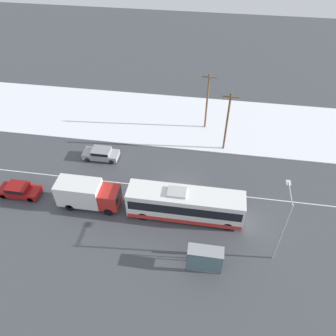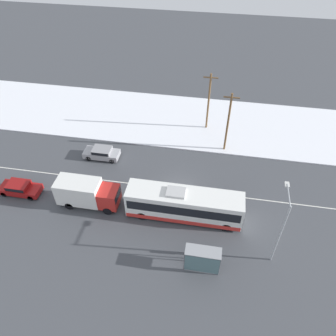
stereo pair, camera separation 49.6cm
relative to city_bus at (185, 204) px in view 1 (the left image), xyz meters
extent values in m
plane|color=#424449|center=(-1.09, 3.49, -1.65)|extent=(120.00, 120.00, 0.00)
cube|color=white|center=(-1.09, 16.62, -1.59)|extent=(80.00, 12.54, 0.12)
cube|color=silver|center=(-1.09, 3.49, -1.65)|extent=(60.00, 0.12, 0.00)
cube|color=white|center=(0.00, 0.00, 0.06)|extent=(11.30, 2.55, 2.87)
cube|color=black|center=(0.00, 0.00, 0.40)|extent=(10.85, 2.57, 1.09)
cube|color=red|center=(0.00, 0.00, -1.12)|extent=(11.19, 2.57, 0.52)
cube|color=#B2B2B2|center=(-0.84, 0.00, 1.61)|extent=(1.80, 1.40, 0.24)
cylinder|color=black|center=(4.26, -1.14, -1.15)|extent=(1.00, 0.28, 1.00)
cylinder|color=black|center=(4.26, 1.13, -1.15)|extent=(1.00, 0.28, 1.00)
cylinder|color=black|center=(-4.05, -1.14, -1.15)|extent=(1.00, 0.28, 1.00)
cylinder|color=black|center=(-4.05, 1.13, -1.15)|extent=(1.00, 0.28, 1.00)
cube|color=silver|center=(-10.75, -0.08, 0.09)|extent=(4.39, 2.30, 2.51)
cube|color=red|center=(-7.60, -0.08, -0.18)|extent=(1.90, 2.18, 1.95)
cube|color=black|center=(-6.67, -0.08, 0.21)|extent=(0.06, 1.96, 0.86)
cylinder|color=black|center=(-7.60, -1.10, -1.20)|extent=(0.90, 0.26, 0.90)
cylinder|color=black|center=(-7.60, 0.94, -1.20)|extent=(0.90, 0.26, 0.90)
cylinder|color=black|center=(-11.62, -1.10, -1.20)|extent=(0.90, 0.26, 0.90)
cylinder|color=black|center=(-11.62, 0.94, -1.20)|extent=(0.90, 0.26, 0.90)
cube|color=#9E9EA3|center=(-10.94, 7.23, -1.09)|extent=(4.22, 1.80, 0.69)
cube|color=gray|center=(-10.83, 7.23, -0.52)|extent=(2.19, 1.66, 0.46)
cube|color=black|center=(-10.83, 7.23, -0.51)|extent=(2.02, 1.69, 0.36)
cylinder|color=black|center=(-12.35, 6.44, -1.33)|extent=(0.64, 0.22, 0.64)
cylinder|color=black|center=(-12.35, 8.02, -1.33)|extent=(0.64, 0.22, 0.64)
cylinder|color=black|center=(-9.43, 6.44, -1.33)|extent=(0.64, 0.22, 0.64)
cylinder|color=black|center=(-9.43, 8.02, -1.33)|extent=(0.64, 0.22, 0.64)
cube|color=maroon|center=(-17.61, 0.14, -1.10)|extent=(4.34, 1.80, 0.66)
cube|color=maroon|center=(-17.72, 0.14, -0.52)|extent=(2.26, 1.66, 0.49)
cube|color=black|center=(-17.72, 0.14, -0.51)|extent=(2.08, 1.69, 0.39)
cylinder|color=black|center=(-16.14, -0.65, -1.33)|extent=(0.64, 0.22, 0.64)
cylinder|color=black|center=(-16.14, 0.93, -1.33)|extent=(0.64, 0.22, 0.64)
cylinder|color=black|center=(-19.19, -0.65, -1.33)|extent=(0.64, 0.22, 0.64)
cylinder|color=black|center=(-19.19, 0.93, -1.33)|extent=(0.64, 0.22, 0.64)
cylinder|color=#23232D|center=(1.37, -4.39, -1.29)|extent=(0.11, 0.11, 0.73)
cylinder|color=#23232D|center=(1.59, -4.39, -1.29)|extent=(0.11, 0.11, 0.73)
cube|color=maroon|center=(1.48, -4.39, -0.62)|extent=(0.38, 0.21, 0.60)
sphere|color=tan|center=(1.48, -4.39, -0.20)|extent=(0.25, 0.25, 0.25)
cylinder|color=maroon|center=(1.24, -4.39, -0.66)|extent=(0.10, 0.10, 0.57)
cylinder|color=maroon|center=(1.72, -4.39, -0.66)|extent=(0.10, 0.10, 0.57)
cube|color=gray|center=(2.32, -5.42, 0.72)|extent=(3.05, 1.20, 0.06)
cube|color=slate|center=(2.32, -6.00, -0.45)|extent=(2.93, 0.04, 2.16)
cylinder|color=#474C51|center=(0.84, -4.86, -0.48)|extent=(0.08, 0.08, 2.34)
cylinder|color=#474C51|center=(3.81, -4.86, -0.48)|extent=(0.08, 0.08, 2.34)
cylinder|color=#474C51|center=(0.84, -5.98, -0.48)|extent=(0.08, 0.08, 2.34)
cylinder|color=#474C51|center=(3.81, -5.98, -0.48)|extent=(0.08, 0.08, 2.34)
cylinder|color=#9EA3A8|center=(8.35, -3.67, 1.96)|extent=(0.14, 0.14, 7.24)
cylinder|color=#9EA3A8|center=(8.35, -2.41, 5.43)|extent=(0.10, 2.52, 0.10)
cube|color=silver|center=(8.35, -1.15, 5.36)|extent=(0.36, 0.60, 0.16)
cylinder|color=brown|center=(3.53, 11.25, 2.27)|extent=(0.24, 0.24, 7.85)
cube|color=brown|center=(3.53, 11.25, 5.69)|extent=(1.80, 0.12, 0.12)
cylinder|color=brown|center=(0.93, 15.48, 2.27)|extent=(0.24, 0.24, 7.85)
cube|color=brown|center=(0.93, 15.48, 5.69)|extent=(1.80, 0.12, 0.12)
camera|label=1|loc=(1.54, -21.10, 24.19)|focal=35.00mm
camera|label=2|loc=(2.03, -21.02, 24.19)|focal=35.00mm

